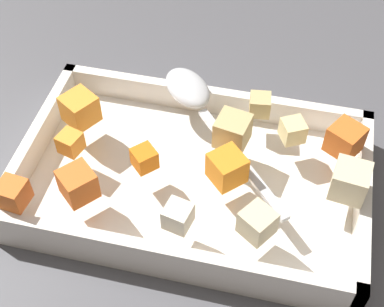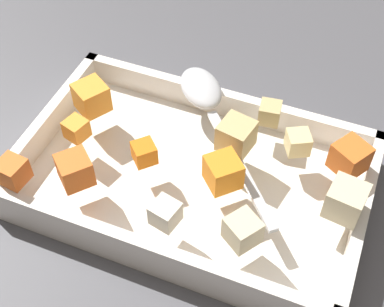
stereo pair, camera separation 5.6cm
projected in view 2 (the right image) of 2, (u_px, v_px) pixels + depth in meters
ground_plane at (200, 194)px, 0.60m from camera, size 4.00×4.00×0.00m
baking_dish at (192, 180)px, 0.60m from camera, size 0.37×0.23×0.05m
carrot_chunk_near_spoon at (223, 172)px, 0.54m from camera, size 0.05×0.05×0.03m
carrot_chunk_mid_left at (13, 171)px, 0.54m from camera, size 0.03×0.03×0.03m
carrot_chunk_corner_se at (75, 170)px, 0.54m from camera, size 0.04×0.04×0.03m
carrot_chunk_corner_nw at (350, 157)px, 0.55m from camera, size 0.04×0.04×0.03m
carrot_chunk_under_handle at (76, 129)px, 0.58m from camera, size 0.03×0.03×0.02m
carrot_chunk_mid_right at (91, 97)px, 0.61m from camera, size 0.05×0.05×0.03m
carrot_chunk_corner_ne at (144, 153)px, 0.56m from camera, size 0.03×0.03×0.02m
potato_chunk_near_right at (298, 142)px, 0.57m from camera, size 0.03×0.03×0.02m
potato_chunk_center at (243, 230)px, 0.50m from camera, size 0.04×0.04×0.03m
potato_chunk_near_left at (345, 203)px, 0.51m from camera, size 0.04×0.04×0.03m
potato_chunk_rim_edge at (270, 113)px, 0.60m from camera, size 0.03×0.03×0.02m
potato_chunk_heap_top at (236, 136)px, 0.57m from camera, size 0.04×0.04×0.03m
parsnip_chunk_back_center at (165, 213)px, 0.51m from camera, size 0.03×0.03×0.02m
serving_spoon at (205, 96)px, 0.62m from camera, size 0.18×0.19×0.02m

